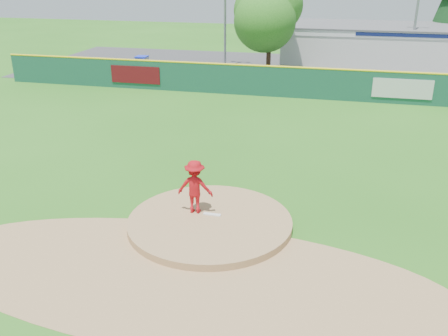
% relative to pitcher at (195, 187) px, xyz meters
% --- Properties ---
extents(ground, '(120.00, 120.00, 0.00)m').
position_rel_pitcher_xyz_m(ground, '(0.62, -0.42, -1.19)').
color(ground, '#286B19').
rests_on(ground, ground).
extents(pitchers_mound, '(5.50, 5.50, 0.50)m').
position_rel_pitcher_xyz_m(pitchers_mound, '(0.62, -0.42, -1.19)').
color(pitchers_mound, '#9E774C').
rests_on(pitchers_mound, ground).
extents(pitching_rubber, '(0.60, 0.15, 0.04)m').
position_rel_pitcher_xyz_m(pitching_rubber, '(0.62, -0.12, -0.92)').
color(pitching_rubber, white).
rests_on(pitching_rubber, pitchers_mound).
extents(infield_dirt_arc, '(15.40, 15.40, 0.01)m').
position_rel_pitcher_xyz_m(infield_dirt_arc, '(0.62, -3.42, -1.18)').
color(infield_dirt_arc, '#9E774C').
rests_on(infield_dirt_arc, ground).
extents(parking_lot, '(44.00, 16.00, 0.02)m').
position_rel_pitcher_xyz_m(parking_lot, '(0.62, 26.58, -1.18)').
color(parking_lot, '#38383A').
rests_on(parking_lot, ground).
extents(pitcher, '(1.25, 0.76, 1.87)m').
position_rel_pitcher_xyz_m(pitcher, '(0.00, 0.00, 0.00)').
color(pitcher, '#AB0E15').
rests_on(pitcher, pitchers_mound).
extents(van, '(4.93, 2.80, 1.30)m').
position_rel_pitcher_xyz_m(van, '(-0.35, 20.71, -0.52)').
color(van, silver).
rests_on(van, parking_lot).
extents(pool_building_grp, '(15.20, 8.20, 3.31)m').
position_rel_pitcher_xyz_m(pool_building_grp, '(6.62, 31.58, 0.48)').
color(pool_building_grp, silver).
rests_on(pool_building_grp, ground).
extents(fence_banners, '(21.34, 0.04, 1.20)m').
position_rel_pitcher_xyz_m(fence_banners, '(-0.75, 17.50, -0.19)').
color(fence_banners, '#5A0C12').
rests_on(fence_banners, ground).
extents(playground_slide, '(0.89, 2.50, 1.38)m').
position_rel_pitcher_xyz_m(playground_slide, '(-11.26, 22.62, -0.49)').
color(playground_slide, '#1B31EB').
rests_on(playground_slide, ground).
extents(outfield_fence, '(40.00, 0.14, 2.07)m').
position_rel_pitcher_xyz_m(outfield_fence, '(0.62, 17.58, -0.10)').
color(outfield_fence, '#164938').
rests_on(outfield_fence, ground).
extents(deciduous_tree, '(5.60, 5.60, 7.36)m').
position_rel_pitcher_xyz_m(deciduous_tree, '(-1.38, 24.58, 3.37)').
color(deciduous_tree, '#382314').
rests_on(deciduous_tree, ground).
extents(light_pole_right, '(1.75, 0.25, 10.00)m').
position_rel_pitcher_xyz_m(light_pole_right, '(9.62, 28.58, 4.36)').
color(light_pole_right, gray).
rests_on(light_pole_right, ground).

